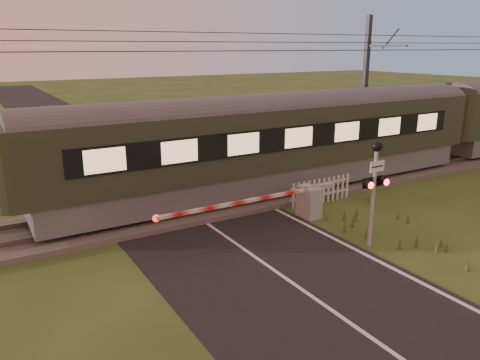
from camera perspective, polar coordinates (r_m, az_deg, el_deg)
ground at (r=11.81m, az=6.84°, el=-12.73°), size 160.00×160.00×0.00m
road at (r=11.65m, az=7.62°, el=-13.12°), size 6.00×140.00×0.03m
track_bed at (r=16.94m, az=-6.59°, el=-3.39°), size 140.00×3.40×0.39m
overhead_wires at (r=15.99m, az=-7.26°, el=16.12°), size 120.00×0.62×0.62m
train at (r=25.31m, az=23.54°, el=6.58°), size 38.94×2.68×3.62m
boom_gate at (r=15.97m, az=7.57°, el=-2.60°), size 6.57×0.82×1.09m
crossing_signal at (r=13.67m, az=16.12°, el=0.56°), size 0.80×0.34×3.15m
picket_fence at (r=17.65m, az=9.87°, el=-1.29°), size 2.81×0.08×0.96m
catenary_mast at (r=24.14m, az=15.06°, el=10.77°), size 0.22×2.46×7.10m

